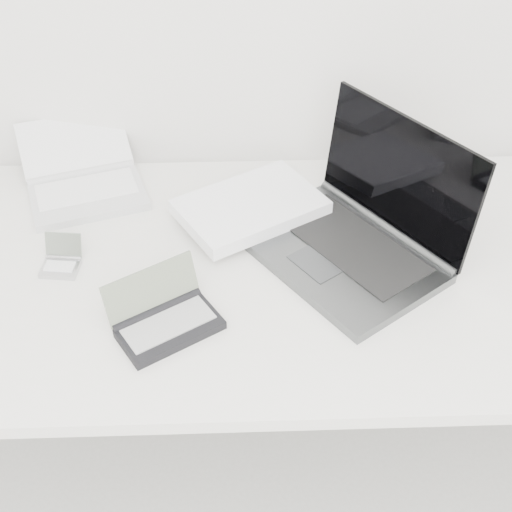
{
  "coord_description": "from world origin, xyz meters",
  "views": [
    {
      "loc": [
        -0.07,
        0.42,
        1.73
      ],
      "look_at": [
        -0.03,
        1.51,
        0.79
      ],
      "focal_mm": 50.0,
      "sensor_mm": 36.0,
      "label": 1
    }
  ],
  "objects_px": {
    "netbook_open_white": "(84,181)",
    "palmtop_charcoal": "(165,319)",
    "laptop_large": "(318,223)",
    "desk": "(269,281)"
  },
  "relations": [
    {
      "from": "netbook_open_white",
      "to": "palmtop_charcoal",
      "type": "xyz_separation_m",
      "value": [
        0.22,
        -0.47,
        -0.0
      ]
    },
    {
      "from": "desk",
      "to": "netbook_open_white",
      "type": "bearing_deg",
      "value": 145.83
    },
    {
      "from": "netbook_open_white",
      "to": "palmtop_charcoal",
      "type": "distance_m",
      "value": 0.52
    },
    {
      "from": "laptop_large",
      "to": "palmtop_charcoal",
      "type": "relative_size",
      "value": 2.71
    },
    {
      "from": "desk",
      "to": "palmtop_charcoal",
      "type": "xyz_separation_m",
      "value": [
        -0.21,
        -0.17,
        0.07
      ]
    },
    {
      "from": "laptop_large",
      "to": "netbook_open_white",
      "type": "relative_size",
      "value": 1.62
    },
    {
      "from": "laptop_large",
      "to": "palmtop_charcoal",
      "type": "bearing_deg",
      "value": -87.09
    },
    {
      "from": "netbook_open_white",
      "to": "palmtop_charcoal",
      "type": "height_order",
      "value": "palmtop_charcoal"
    },
    {
      "from": "desk",
      "to": "netbook_open_white",
      "type": "distance_m",
      "value": 0.53
    },
    {
      "from": "desk",
      "to": "netbook_open_white",
      "type": "height_order",
      "value": "netbook_open_white"
    }
  ]
}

